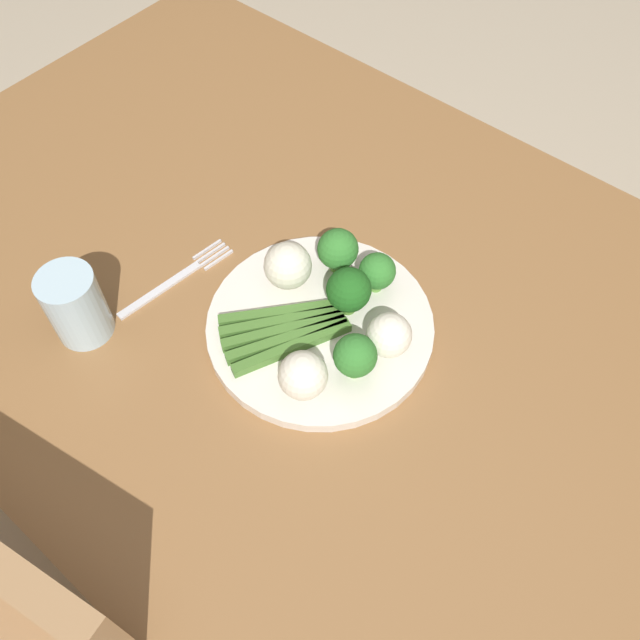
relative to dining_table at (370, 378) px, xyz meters
name	(u,v)px	position (x,y,z in m)	size (l,w,h in m)	color
ground_plane	(352,530)	(0.00, 0.00, -0.64)	(6.00, 6.00, 0.02)	#B7A88E
dining_table	(370,378)	(0.00, 0.00, 0.00)	(1.45, 0.82, 0.73)	olive
plate	(320,326)	(-0.06, -0.04, 0.11)	(0.27, 0.27, 0.01)	silver
asparagus_bundle	(285,331)	(-0.08, -0.07, 0.12)	(0.13, 0.15, 0.01)	#47752D
broccoli_near_center	(351,289)	(-0.04, 0.00, 0.15)	(0.05, 0.05, 0.06)	#4C7F2B
broccoli_outer_edge	(355,356)	(0.02, -0.06, 0.15)	(0.05, 0.05, 0.06)	#609E3D
broccoli_back_right	(338,250)	(-0.09, 0.04, 0.15)	(0.05, 0.05, 0.06)	#609E3D
broccoli_left	(377,272)	(-0.04, 0.05, 0.15)	(0.04, 0.04, 0.05)	#609E3D
cauliflower_front_left	(288,266)	(-0.12, -0.01, 0.15)	(0.06, 0.06, 0.06)	silver
cauliflower_back	(303,375)	(-0.01, -0.11, 0.14)	(0.05, 0.05, 0.05)	white
cauliflower_front	(389,335)	(0.03, -0.01, 0.14)	(0.05, 0.05, 0.05)	white
fork	(177,279)	(-0.24, -0.09, 0.10)	(0.04, 0.17, 0.00)	silver
water_glass	(76,305)	(-0.27, -0.21, 0.15)	(0.07, 0.07, 0.09)	silver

